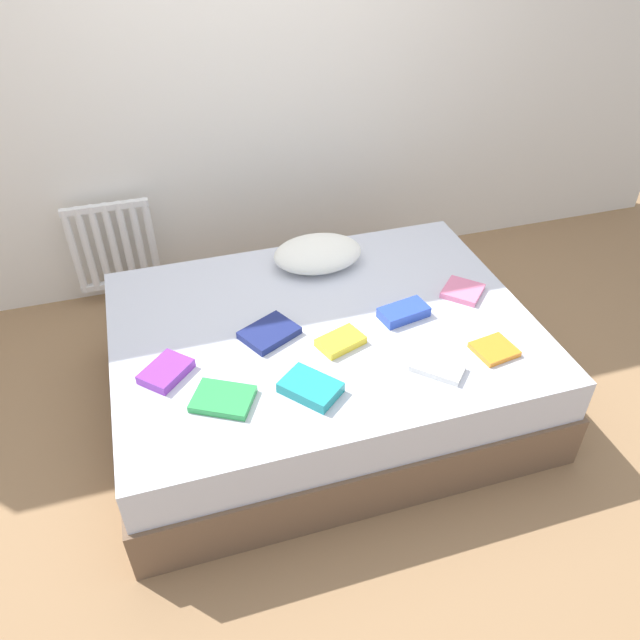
# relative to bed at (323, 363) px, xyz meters

# --- Properties ---
(ground_plane) EXTENTS (8.00, 8.00, 0.00)m
(ground_plane) POSITION_rel_bed_xyz_m (0.00, 0.00, -0.25)
(ground_plane) COLOR #93704C
(back_wall) EXTENTS (6.00, 0.10, 2.80)m
(back_wall) POSITION_rel_bed_xyz_m (0.00, 1.35, 1.15)
(back_wall) COLOR silver
(back_wall) RESTS_ON ground
(bed) EXTENTS (2.00, 1.50, 0.50)m
(bed) POSITION_rel_bed_xyz_m (0.00, 0.00, 0.00)
(bed) COLOR brown
(bed) RESTS_ON ground
(radiator) EXTENTS (0.49, 0.04, 0.56)m
(radiator) POSITION_rel_bed_xyz_m (-0.94, 1.20, 0.14)
(radiator) COLOR white
(radiator) RESTS_ON ground
(pillow) EXTENTS (0.47, 0.35, 0.14)m
(pillow) POSITION_rel_bed_xyz_m (0.12, 0.49, 0.32)
(pillow) COLOR white
(pillow) RESTS_ON bed
(textbook_orange) EXTENTS (0.20, 0.19, 0.03)m
(textbook_orange) POSITION_rel_bed_xyz_m (0.67, -0.42, 0.27)
(textbook_orange) COLOR orange
(textbook_orange) RESTS_ON bed
(textbook_navy) EXTENTS (0.30, 0.27, 0.04)m
(textbook_navy) POSITION_rel_bed_xyz_m (-0.26, -0.02, 0.27)
(textbook_navy) COLOR navy
(textbook_navy) RESTS_ON bed
(textbook_blue) EXTENTS (0.25, 0.16, 0.05)m
(textbook_blue) POSITION_rel_bed_xyz_m (0.38, -0.06, 0.28)
(textbook_blue) COLOR #2847B7
(textbook_blue) RESTS_ON bed
(textbook_white) EXTENTS (0.24, 0.24, 0.03)m
(textbook_white) POSITION_rel_bed_xyz_m (0.37, -0.46, 0.27)
(textbook_white) COLOR white
(textbook_white) RESTS_ON bed
(textbook_yellow) EXTENTS (0.24, 0.19, 0.04)m
(textbook_yellow) POSITION_rel_bed_xyz_m (0.03, -0.17, 0.27)
(textbook_yellow) COLOR yellow
(textbook_yellow) RESTS_ON bed
(textbook_purple) EXTENTS (0.25, 0.25, 0.04)m
(textbook_purple) POSITION_rel_bed_xyz_m (-0.74, -0.15, 0.27)
(textbook_purple) COLOR purple
(textbook_purple) RESTS_ON bed
(textbook_green) EXTENTS (0.29, 0.27, 0.03)m
(textbook_green) POSITION_rel_bed_xyz_m (-0.54, -0.37, 0.27)
(textbook_green) COLOR green
(textbook_green) RESTS_ON bed
(textbook_pink) EXTENTS (0.26, 0.26, 0.03)m
(textbook_pink) POSITION_rel_bed_xyz_m (0.74, 0.02, 0.27)
(textbook_pink) COLOR pink
(textbook_pink) RESTS_ON bed
(textbook_teal) EXTENTS (0.27, 0.28, 0.05)m
(textbook_teal) POSITION_rel_bed_xyz_m (-0.19, -0.42, 0.28)
(textbook_teal) COLOR teal
(textbook_teal) RESTS_ON bed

